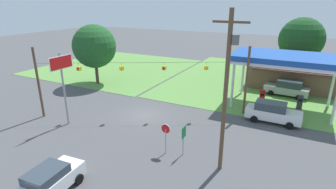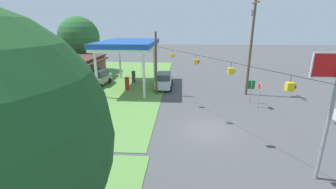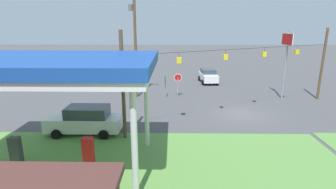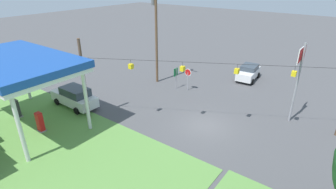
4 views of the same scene
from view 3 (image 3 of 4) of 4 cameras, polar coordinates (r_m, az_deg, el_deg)
name	(u,v)px [view 3 (image 3 of 4)]	position (r m, az deg, el deg)	size (l,w,h in m)	color
ground_plane	(241,114)	(23.37, 15.64, -4.16)	(160.00, 160.00, 0.00)	#4C4C4F
gas_station_canopy	(41,68)	(14.26, -25.85, 5.31)	(11.08, 6.63, 5.93)	silver
fuel_pump_near	(88,153)	(14.90, -16.93, -12.14)	(0.71, 0.56, 1.70)	gray
fuel_pump_far	(16,153)	(16.49, -30.17, -10.89)	(0.71, 0.56, 1.70)	gray
car_at_pumps_front	(85,120)	(19.17, -17.61, -5.32)	(5.13, 2.13, 2.00)	white
car_on_crossroad	(208,76)	(34.97, 8.74, 4.08)	(2.36, 4.32, 1.78)	white
stop_sign_roadside	(178,80)	(27.40, 2.16, 3.13)	(0.80, 0.08, 2.50)	#99999E
stop_sign_overhead	(287,49)	(28.88, 24.40, 8.93)	(0.22, 2.51, 6.94)	gray
route_sign	(165,82)	(27.05, -0.63, 2.76)	(0.10, 0.70, 2.40)	gray
utility_pole_main	(135,39)	(27.15, -7.23, 11.90)	(2.20, 0.44, 10.84)	brown
signal_span_gantry	(245,69)	(22.44, 16.33, 5.38)	(18.44, 10.24, 7.14)	brown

